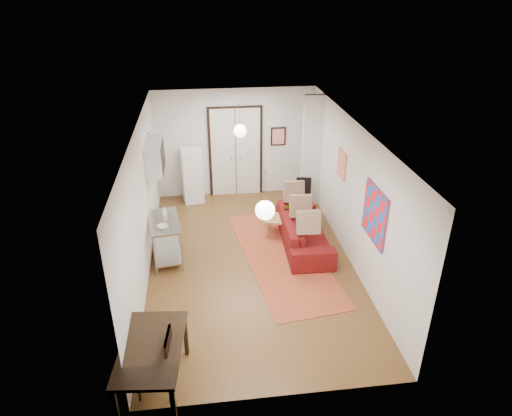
{
  "coord_description": "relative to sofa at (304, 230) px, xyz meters",
  "views": [
    {
      "loc": [
        -0.9,
        -8.05,
        5.4
      ],
      "look_at": [
        0.12,
        0.05,
        1.25
      ],
      "focal_mm": 32.0,
      "sensor_mm": 36.0,
      "label": 1
    }
  ],
  "objects": [
    {
      "name": "double_doors",
      "position": [
        -1.26,
        2.88,
        0.85
      ],
      "size": [
        1.44,
        0.06,
        2.5
      ],
      "primitive_type": "cube",
      "color": "white",
      "rests_on": "wall_back"
    },
    {
      "name": "dining_chair_near",
      "position": [
        -3.0,
        -3.63,
        0.24
      ],
      "size": [
        0.53,
        0.72,
        1.02
      ],
      "rotation": [
        0.0,
        0.0,
        -1.67
      ],
      "color": "#361A11",
      "rests_on": "floor"
    },
    {
      "name": "wall_right",
      "position": [
        0.84,
        -0.58,
        1.1
      ],
      "size": [
        0.02,
        7.0,
        2.9
      ],
      "primitive_type": "cube",
      "color": "silver",
      "rests_on": "floor"
    },
    {
      "name": "kilim_rug",
      "position": [
        -0.56,
        -0.47,
        -0.34
      ],
      "size": [
        2.09,
        4.26,
        0.01
      ],
      "primitive_type": "cube",
      "rotation": [
        0.0,
        0.0,
        0.14
      ],
      "color": "#BF522F",
      "rests_on": "floor"
    },
    {
      "name": "pendant_back",
      "position": [
        -1.26,
        1.42,
        1.9
      ],
      "size": [
        0.3,
        0.3,
        0.8
      ],
      "color": "white",
      "rests_on": "ceiling"
    },
    {
      "name": "wall_left",
      "position": [
        -3.36,
        -0.58,
        1.1
      ],
      "size": [
        0.02,
        7.0,
        2.9
      ],
      "primitive_type": "cube",
      "color": "silver",
      "rests_on": "floor"
    },
    {
      "name": "dining_chair_far",
      "position": [
        -3.0,
        -3.63,
        0.24
      ],
      "size": [
        0.53,
        0.72,
        1.02
      ],
      "rotation": [
        0.0,
        0.0,
        -1.67
      ],
      "color": "#361A11",
      "rests_on": "floor"
    },
    {
      "name": "black_side_chair",
      "position": [
        0.42,
        2.06,
        0.14
      ],
      "size": [
        0.46,
        0.46,
        0.84
      ],
      "rotation": [
        0.0,
        0.0,
        2.92
      ],
      "color": "black",
      "rests_on": "floor"
    },
    {
      "name": "stub_partition",
      "position": [
        0.59,
        1.97,
        1.1
      ],
      "size": [
        0.5,
        0.1,
        2.9
      ],
      "primitive_type": "cube",
      "color": "silver",
      "rests_on": "floor"
    },
    {
      "name": "floor",
      "position": [
        -1.26,
        -0.58,
        -0.35
      ],
      "size": [
        7.0,
        7.0,
        0.0
      ],
      "primitive_type": "plane",
      "color": "brown",
      "rests_on": "ground"
    },
    {
      "name": "fridge",
      "position": [
        -2.45,
        2.57,
        0.38
      ],
      "size": [
        0.58,
        0.58,
        1.45
      ],
      "primitive_type": "cube",
      "rotation": [
        0.0,
        0.0,
        0.14
      ],
      "color": "white",
      "rests_on": "floor"
    },
    {
      "name": "painting_abstract",
      "position": [
        0.81,
        0.22,
        1.45
      ],
      "size": [
        0.05,
        0.5,
        0.6
      ],
      "primitive_type": "cube",
      "color": "beige",
      "rests_on": "wall_right"
    },
    {
      "name": "pendant_front",
      "position": [
        -1.26,
        -2.58,
        1.9
      ],
      "size": [
        0.3,
        0.3,
        0.8
      ],
      "color": "white",
      "rests_on": "ceiling"
    },
    {
      "name": "bowl",
      "position": [
        -3.01,
        -0.52,
        0.6
      ],
      "size": [
        0.28,
        0.28,
        0.05
      ],
      "primitive_type": "imported",
      "rotation": [
        0.0,
        0.0,
        0.42
      ],
      "color": "beige",
      "rests_on": "kitchen_counter"
    },
    {
      "name": "dining_table",
      "position": [
        -3.01,
        -3.73,
        0.38
      ],
      "size": [
        0.99,
        1.57,
        0.82
      ],
      "rotation": [
        0.0,
        0.0,
        -0.1
      ],
      "color": "black",
      "rests_on": "floor"
    },
    {
      "name": "soap_bottle",
      "position": [
        -3.01,
        0.03,
        0.67
      ],
      "size": [
        0.12,
        0.11,
        0.19
      ],
      "primitive_type": "imported",
      "rotation": [
        0.0,
        0.0,
        0.42
      ],
      "color": "teal",
      "rests_on": "kitchen_counter"
    },
    {
      "name": "print_left",
      "position": [
        -3.33,
        1.42,
        1.6
      ],
      "size": [
        0.03,
        0.44,
        0.54
      ],
      "primitive_type": "cube",
      "color": "#935E3D",
      "rests_on": "wall_left"
    },
    {
      "name": "potted_plant",
      "position": [
        -0.22,
        0.46,
        0.28
      ],
      "size": [
        0.45,
        0.42,
        0.41
      ],
      "primitive_type": "imported",
      "rotation": [
        0.0,
        0.0,
        -0.32
      ],
      "color": "#32672E",
      "rests_on": "coffee_table"
    },
    {
      "name": "wall_back",
      "position": [
        -1.26,
        2.92,
        1.1
      ],
      "size": [
        4.2,
        0.02,
        2.9
      ],
      "primitive_type": "cube",
      "color": "silver",
      "rests_on": "floor"
    },
    {
      "name": "ceiling",
      "position": [
        -1.26,
        -0.58,
        2.55
      ],
      "size": [
        4.2,
        7.0,
        0.02
      ],
      "primitive_type": "cube",
      "color": "silver",
      "rests_on": "wall_back"
    },
    {
      "name": "coffee_table",
      "position": [
        -0.32,
        0.46,
        0.02
      ],
      "size": [
        1.07,
        0.8,
        0.42
      ],
      "rotation": [
        0.0,
        0.0,
        -0.32
      ],
      "color": "tan",
      "rests_on": "floor"
    },
    {
      "name": "sofa",
      "position": [
        0.0,
        0.0,
        0.0
      ],
      "size": [
        2.42,
        1.01,
        0.7
      ],
      "primitive_type": "imported",
      "rotation": [
        0.0,
        0.0,
        1.54
      ],
      "color": "maroon",
      "rests_on": "floor"
    },
    {
      "name": "poster_back",
      "position": [
        -0.11,
        2.89,
        1.25
      ],
      "size": [
        0.4,
        0.03,
        0.5
      ],
      "primitive_type": "cube",
      "color": "red",
      "rests_on": "wall_back"
    },
    {
      "name": "wall_front",
      "position": [
        -1.26,
        -4.08,
        1.1
      ],
      "size": [
        4.2,
        0.02,
        2.9
      ],
      "primitive_type": "cube",
      "color": "silver",
      "rests_on": "floor"
    },
    {
      "name": "wall_cabinet",
      "position": [
        -3.18,
        0.92,
        1.55
      ],
      "size": [
        0.35,
        1.0,
        0.7
      ],
      "primitive_type": "cube",
      "color": "silver",
      "rests_on": "wall_left"
    },
    {
      "name": "kitchen_counter",
      "position": [
        -3.01,
        -0.22,
        0.25
      ],
      "size": [
        0.76,
        1.27,
        0.92
      ],
      "rotation": [
        0.0,
        0.0,
        0.14
      ],
      "color": "#AFB2B4",
      "rests_on": "floor"
    },
    {
      "name": "painting_popart",
      "position": [
        0.81,
        -1.83,
        1.3
      ],
      "size": [
        0.05,
        1.0,
        1.0
      ],
      "primitive_type": "cube",
      "color": "red",
      "rests_on": "wall_right"
    }
  ]
}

